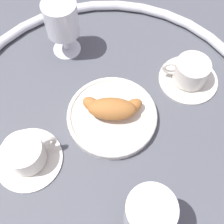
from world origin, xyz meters
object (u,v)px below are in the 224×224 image
(pastry_plate, at_px, (112,116))
(juice_glass_left, at_px, (62,21))
(croissant_large, at_px, (112,108))
(coffee_cup_near, at_px, (27,155))
(juice_glass_right, at_px, (149,214))
(coffee_cup_far, at_px, (190,73))

(pastry_plate, distance_m, juice_glass_left, 0.24)
(croissant_large, relative_size, coffee_cup_near, 1.01)
(pastry_plate, relative_size, juice_glass_right, 1.37)
(pastry_plate, distance_m, juice_glass_right, 0.24)
(pastry_plate, height_order, juice_glass_right, juice_glass_right)
(coffee_cup_near, bearing_deg, juice_glass_right, -24.28)
(juice_glass_left, bearing_deg, coffee_cup_far, -13.79)
(pastry_plate, distance_m, coffee_cup_near, 0.19)
(croissant_large, height_order, coffee_cup_far, croissant_large)
(pastry_plate, relative_size, coffee_cup_near, 1.41)
(coffee_cup_near, distance_m, coffee_cup_far, 0.39)
(croissant_large, relative_size, juice_glass_left, 0.98)
(juice_glass_right, bearing_deg, juice_glass_left, 116.56)
(pastry_plate, xyz_separation_m, juice_glass_left, (-0.12, 0.19, 0.08))
(coffee_cup_near, bearing_deg, juice_glass_left, 83.33)
(coffee_cup_near, xyz_separation_m, juice_glass_right, (0.23, -0.10, 0.07))
(coffee_cup_far, xyz_separation_m, juice_glass_left, (-0.29, 0.07, 0.07))
(pastry_plate, distance_m, coffee_cup_far, 0.20)
(pastry_plate, bearing_deg, coffee_cup_near, -146.72)
(juice_glass_left, bearing_deg, pastry_plate, -56.00)
(pastry_plate, relative_size, coffee_cup_far, 1.41)
(pastry_plate, xyz_separation_m, coffee_cup_near, (-0.16, -0.10, 0.01))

